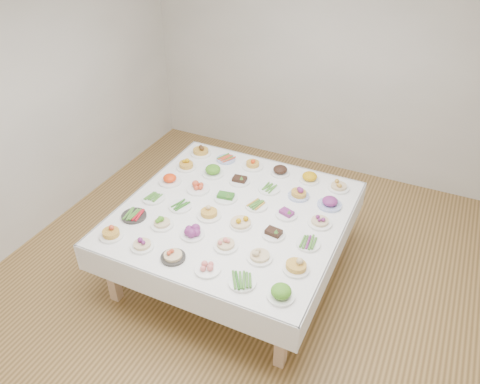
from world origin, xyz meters
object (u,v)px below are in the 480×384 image
at_px(display_table, 233,217).
at_px(dish_18, 170,178).
at_px(dish_0, 111,231).
at_px(dish_35, 339,184).

distance_m(display_table, dish_18, 0.83).
height_order(display_table, dish_18, dish_18).
xyz_separation_m(display_table, dish_18, (-0.81, 0.16, 0.13)).
relative_size(display_table, dish_18, 8.99).
bearing_deg(display_table, dish_0, -135.42).
distance_m(display_table, dish_35, 1.14).
height_order(display_table, dish_0, dish_0).
bearing_deg(dish_0, dish_18, 90.00).
distance_m(dish_18, dish_35, 1.73).
distance_m(dish_0, dish_35, 2.26).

